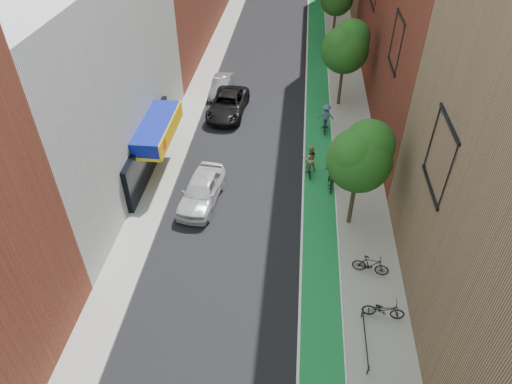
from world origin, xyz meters
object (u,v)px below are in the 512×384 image
(cyclist_lane_mid, at_px, (332,177))
(cyclist_lane_near, at_px, (310,162))
(parked_car_black, at_px, (228,104))
(cyclist_lane_far, at_px, (326,120))
(parked_car_white, at_px, (201,190))
(parked_car_silver, at_px, (222,86))

(cyclist_lane_mid, bearing_deg, cyclist_lane_near, -34.88)
(parked_car_black, height_order, cyclist_lane_far, cyclist_lane_far)
(parked_car_white, height_order, cyclist_lane_near, cyclist_lane_near)
(parked_car_white, distance_m, cyclist_lane_mid, 8.01)
(parked_car_white, xyz_separation_m, parked_car_silver, (-1.03, 14.13, -0.17))
(parked_car_black, relative_size, cyclist_lane_near, 2.62)
(parked_car_black, bearing_deg, cyclist_lane_mid, -44.14)
(parked_car_white, bearing_deg, parked_car_silver, 100.02)
(parked_car_silver, height_order, cyclist_lane_near, cyclist_lane_near)
(cyclist_lane_near, bearing_deg, parked_car_silver, -65.72)
(cyclist_lane_mid, height_order, cyclist_lane_far, cyclist_lane_far)
(parked_car_silver, relative_size, cyclist_lane_far, 1.93)
(parked_car_white, height_order, parked_car_black, parked_car_white)
(cyclist_lane_mid, xyz_separation_m, cyclist_lane_far, (-0.25, 6.66, 0.19))
(parked_car_black, height_order, cyclist_lane_near, cyclist_lane_near)
(parked_car_silver, bearing_deg, cyclist_lane_near, -53.20)
(parked_car_silver, relative_size, cyclist_lane_mid, 2.03)
(parked_car_white, bearing_deg, parked_car_black, 95.84)
(parked_car_silver, xyz_separation_m, cyclist_lane_near, (7.35, -10.81, 0.30))
(parked_car_black, xyz_separation_m, cyclist_lane_mid, (7.70, -8.51, -0.05))
(parked_car_silver, distance_m, cyclist_lane_near, 13.08)
(cyclist_lane_near, height_order, cyclist_lane_far, cyclist_lane_near)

